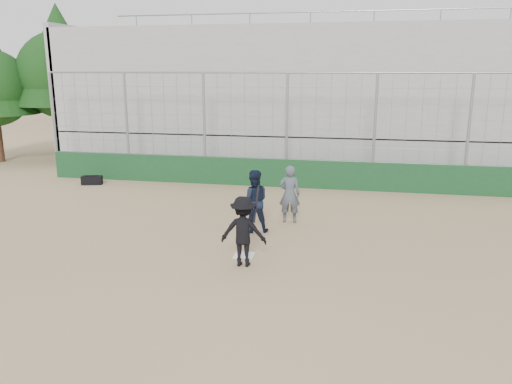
% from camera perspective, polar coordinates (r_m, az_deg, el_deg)
% --- Properties ---
extents(ground, '(90.00, 90.00, 0.00)m').
position_cam_1_polar(ground, '(11.36, -1.37, -7.31)').
color(ground, olive).
rests_on(ground, ground).
extents(home_plate, '(0.44, 0.44, 0.02)m').
position_cam_1_polar(home_plate, '(11.35, -1.37, -7.25)').
color(home_plate, white).
rests_on(home_plate, ground).
extents(backstop, '(18.10, 0.25, 4.04)m').
position_cam_1_polar(backstop, '(17.77, 3.48, 3.62)').
color(backstop, '#123B1D').
rests_on(backstop, ground).
extents(bleachers, '(20.25, 6.70, 6.98)m').
position_cam_1_polar(bleachers, '(22.44, 5.28, 10.76)').
color(bleachers, '#979797').
rests_on(bleachers, ground).
extents(tree_left, '(4.48, 4.48, 7.00)m').
position_cam_1_polar(tree_left, '(25.15, -21.47, 13.56)').
color(tree_left, '#361F13').
rests_on(tree_left, ground).
extents(batter_at_plate, '(1.00, 0.73, 1.70)m').
position_cam_1_polar(batter_at_plate, '(10.60, -1.44, -4.50)').
color(batter_at_plate, black).
rests_on(batter_at_plate, ground).
extents(catcher_crouched, '(0.94, 0.82, 1.11)m').
position_cam_1_polar(catcher_crouched, '(12.80, -0.28, -2.24)').
color(catcher_crouched, black).
rests_on(catcher_crouched, ground).
extents(umpire, '(0.61, 0.42, 1.43)m').
position_cam_1_polar(umpire, '(13.63, 3.84, -0.56)').
color(umpire, '#47505A').
rests_on(umpire, ground).
extents(equipment_bag, '(0.78, 0.49, 0.35)m').
position_cam_1_polar(equipment_bag, '(19.22, -18.25, 1.29)').
color(equipment_bag, black).
rests_on(equipment_bag, ground).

